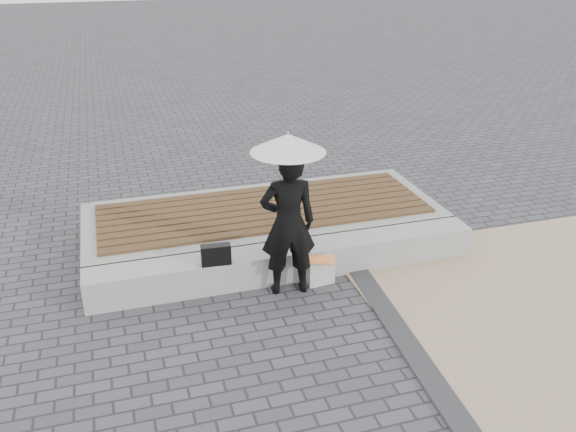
# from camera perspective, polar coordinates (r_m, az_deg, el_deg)

# --- Properties ---
(ground) EXTENTS (80.00, 80.00, 0.00)m
(ground) POSITION_cam_1_polar(r_m,az_deg,el_deg) (6.63, 4.17, -12.10)
(ground) COLOR #46464B
(ground) RESTS_ON ground
(edging_band) EXTENTS (0.61, 5.20, 0.04)m
(edging_band) POSITION_cam_1_polar(r_m,az_deg,el_deg) (6.54, 12.11, -13.10)
(edging_band) COLOR #333235
(edging_band) RESTS_ON ground
(seating_ledge) EXTENTS (5.00, 0.45, 0.40)m
(seating_ledge) POSITION_cam_1_polar(r_m,az_deg,el_deg) (7.80, 0.04, -4.21)
(seating_ledge) COLOR #9C9C97
(seating_ledge) RESTS_ON ground
(timber_platform) EXTENTS (5.00, 2.00, 0.40)m
(timber_platform) POSITION_cam_1_polar(r_m,az_deg,el_deg) (8.83, -2.24, -0.62)
(timber_platform) COLOR #9A9B96
(timber_platform) RESTS_ON ground
(timber_decking) EXTENTS (4.60, 1.60, 0.04)m
(timber_decking) POSITION_cam_1_polar(r_m,az_deg,el_deg) (8.74, -2.27, 0.69)
(timber_decking) COLOR brown
(timber_decking) RESTS_ON timber_platform
(woman) EXTENTS (0.70, 0.50, 1.81)m
(woman) POSITION_cam_1_polar(r_m,az_deg,el_deg) (7.15, 0.00, -0.71)
(woman) COLOR black
(woman) RESTS_ON ground
(parasol) EXTENTS (0.85, 0.85, 1.09)m
(parasol) POSITION_cam_1_polar(r_m,az_deg,el_deg) (6.79, 0.00, 6.79)
(parasol) COLOR #A2A2A6
(parasol) RESTS_ON ground
(handbag) EXTENTS (0.36, 0.15, 0.25)m
(handbag) POSITION_cam_1_polar(r_m,az_deg,el_deg) (7.31, -6.72, -3.59)
(handbag) COLOR black
(handbag) RESTS_ON seating_ledge
(canvas_tote) EXTENTS (0.35, 0.18, 0.36)m
(canvas_tote) POSITION_cam_1_polar(r_m,az_deg,el_deg) (7.63, 3.02, -5.11)
(canvas_tote) COLOR silver
(canvas_tote) RESTS_ON ground
(magazine) EXTENTS (0.36, 0.31, 0.01)m
(magazine) POSITION_cam_1_polar(r_m,az_deg,el_deg) (7.50, 3.18, -4.06)
(magazine) COLOR #F04328
(magazine) RESTS_ON canvas_tote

